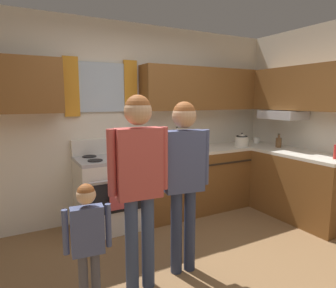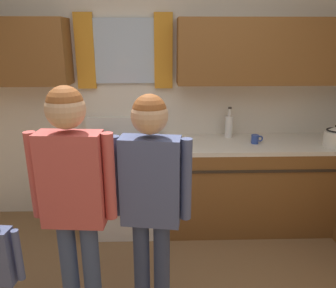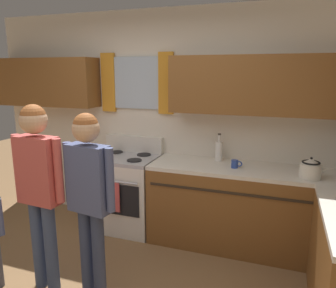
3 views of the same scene
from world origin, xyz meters
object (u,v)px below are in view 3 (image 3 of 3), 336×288
stove_oven (126,191)px  mug_cobalt_blue (235,164)px  adult_holding_child (39,177)px  stovetop_kettle (311,168)px  adult_in_plaid (89,186)px  bottle_milk_white (219,150)px

stove_oven → mug_cobalt_blue: bearing=-1.8°
stove_oven → adult_holding_child: size_ratio=0.67×
stove_oven → adult_holding_child: adult_holding_child is taller
stove_oven → stovetop_kettle: (2.03, -0.14, 0.53)m
stove_oven → mug_cobalt_blue: stove_oven is taller
stove_oven → adult_in_plaid: 1.40m
stove_oven → adult_holding_child: 1.43m
bottle_milk_white → adult_holding_child: bearing=-129.4°
bottle_milk_white → adult_in_plaid: size_ratio=0.20×
mug_cobalt_blue → adult_holding_child: bearing=-138.7°
stovetop_kettle → mug_cobalt_blue: bearing=171.8°
stove_oven → bottle_milk_white: (1.09, 0.18, 0.55)m
stovetop_kettle → adult_in_plaid: bearing=-146.8°
adult_holding_child → bottle_milk_white: bearing=50.6°
bottle_milk_white → adult_in_plaid: (-0.77, -1.44, -0.02)m
stove_oven → adult_holding_child: bearing=-95.9°
stovetop_kettle → bottle_milk_white: bearing=160.7°
bottle_milk_white → stovetop_kettle: 0.99m
bottle_milk_white → adult_in_plaid: 1.64m
mug_cobalt_blue → adult_holding_child: size_ratio=0.07×
stove_oven → adult_in_plaid: (0.32, -1.26, 0.53)m
adult_holding_child → stovetop_kettle: bearing=28.3°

